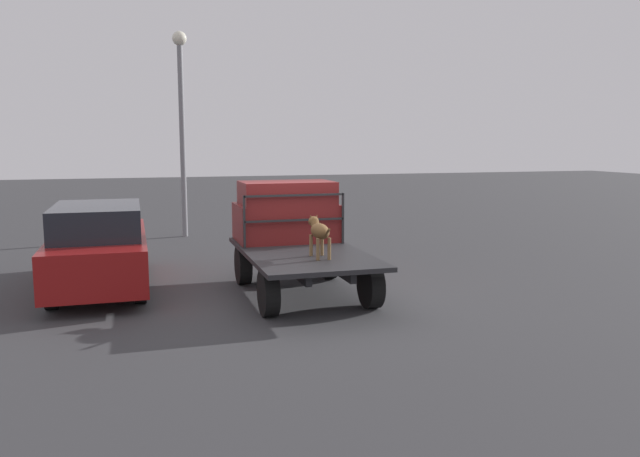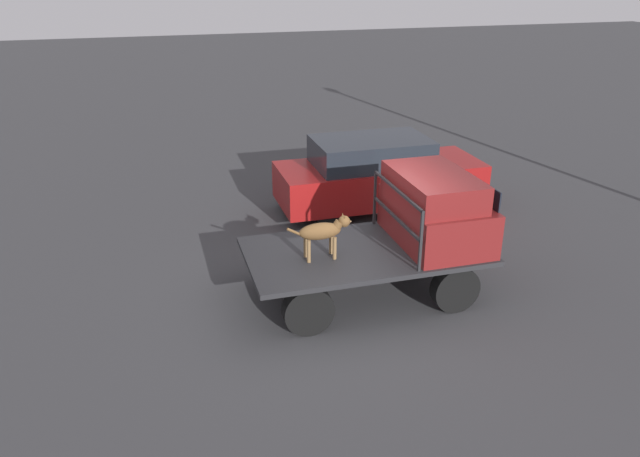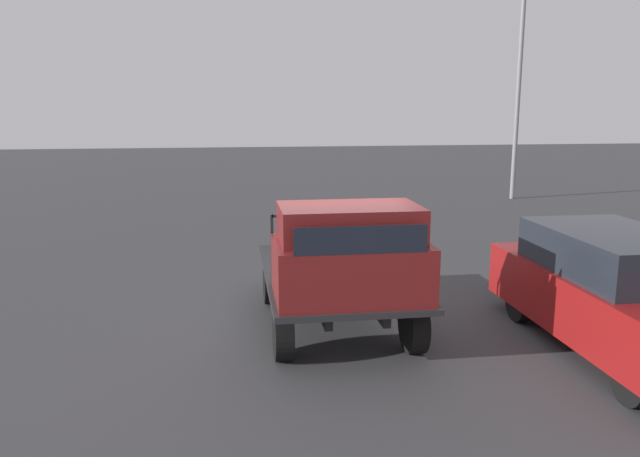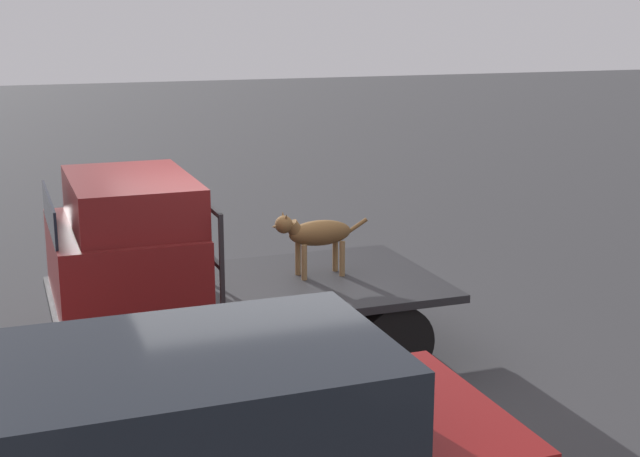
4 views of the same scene
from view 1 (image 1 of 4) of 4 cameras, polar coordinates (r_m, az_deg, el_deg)
name	(u,v)px [view 1 (image 1 of 4)]	position (r m, az deg, el deg)	size (l,w,h in m)	color
ground_plane	(302,295)	(11.60, -1.65, -6.07)	(80.00, 80.00, 0.00)	#38383A
flatbed_truck	(302,262)	(11.47, -1.66, -3.12)	(3.90, 2.09, 0.84)	black
truck_cab	(286,213)	(12.51, -3.12, 1.47)	(1.32, 1.97, 1.20)	maroon
truck_headboard	(295,212)	(11.83, -2.33, 1.52)	(0.04, 1.97, 0.99)	#232326
dog	(319,231)	(10.68, -0.09, -0.23)	(1.06, 0.27, 0.71)	brown
parked_sedan	(99,247)	(12.64, -19.55, -1.58)	(4.51, 1.72, 1.64)	black
light_pole_near	(181,108)	(18.90, -12.55, 10.67)	(0.41, 0.41, 5.95)	gray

